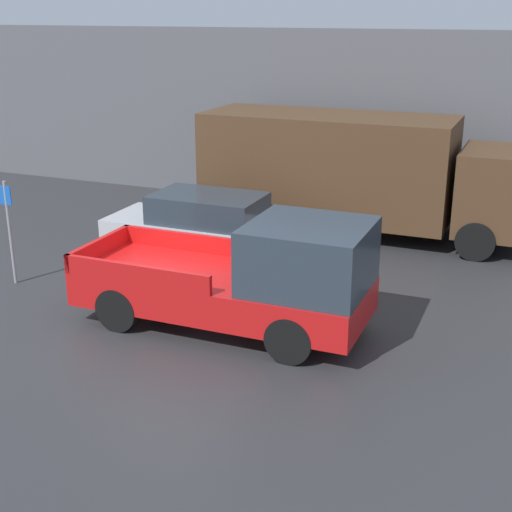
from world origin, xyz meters
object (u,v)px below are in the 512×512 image
pickup_truck (250,279)px  delivery_truck (356,170)px  car (205,226)px  parking_sign (9,226)px  newspaper_box (358,193)px

pickup_truck → delivery_truck: (0.15, 6.68, 0.66)m
car → parking_sign: bearing=-134.4°
car → newspaper_box: size_ratio=4.17×
pickup_truck → car: 4.23m
delivery_truck → newspaper_box: size_ratio=7.66×
pickup_truck → newspaper_box: bearing=91.8°
parking_sign → delivery_truck: bearing=48.2°
parking_sign → newspaper_box: (5.34, 8.41, -0.72)m
delivery_truck → newspaper_box: (-0.41, 1.98, -1.11)m
pickup_truck → newspaper_box: pickup_truck is taller
delivery_truck → parking_sign: (-5.76, -6.43, -0.39)m
delivery_truck → car: bearing=-129.2°
car → pickup_truck: bearing=-52.5°
delivery_truck → parking_sign: delivery_truck is taller
car → newspaper_box: bearing=66.5°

